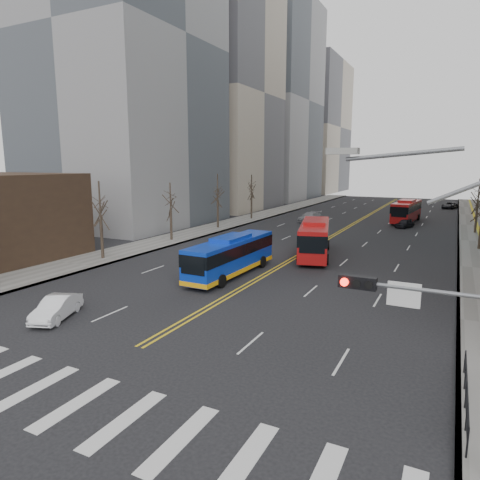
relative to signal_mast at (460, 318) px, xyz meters
The scene contains 15 objects.
ground 14.73m from the signal_mast, behind, with size 220.00×220.00×0.00m, color black.
sidewalk_left 52.80m from the signal_mast, 125.14° to the left, with size 5.00×130.00×0.15m, color slate.
crosswalk 14.73m from the signal_mast, behind, with size 26.70×4.00×0.01m.
centerline 54.98m from the signal_mast, 104.56° to the left, with size 0.55×100.00×0.01m.
office_towers 70.52m from the signal_mast, 101.59° to the left, with size 83.00×134.00×58.00m.
signal_mast is the anchor object (origin of this frame).
pedestrian_railing 5.71m from the signal_mast, 82.40° to the left, with size 0.06×6.06×1.02m.
street_trees 38.71m from the signal_mast, 122.76° to the left, with size 35.20×47.20×7.60m.
blue_bus 23.97m from the signal_mast, 133.00° to the left, with size 2.77×11.08×3.23m.
red_bus_near 30.26m from the signal_mast, 114.18° to the left, with size 5.36×11.49×3.55m.
red_bus_far 57.92m from the signal_mast, 96.89° to the left, with size 3.48×11.19×3.50m.
car_white 21.46m from the signal_mast, 169.03° to the left, with size 1.40×4.00×1.32m, color white.
car_dark_mid 51.98m from the signal_mast, 97.18° to the left, with size 1.45×3.61×1.23m, color black.
car_silver 55.55m from the signal_mast, 111.66° to the left, with size 2.07×5.08×1.47m, color #A09FA5.
car_dark_far 83.23m from the signal_mast, 90.87° to the left, with size 2.18×4.72×1.31m, color black.
Camera 1 is at (13.38, -10.45, 8.95)m, focal length 32.00 mm.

